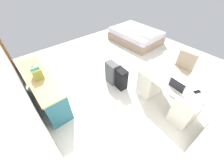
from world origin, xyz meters
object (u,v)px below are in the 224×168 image
at_px(desk, 168,93).
at_px(office_chair, 180,73).
at_px(suitcase_spare_grey, 112,73).
at_px(laptop, 178,86).
at_px(cell_phone_near_laptop, 197,92).
at_px(bed, 136,36).
at_px(desk_lamp, 202,86).
at_px(credenza, 44,89).
at_px(figurine_small, 33,67).
at_px(suitcase_black, 120,78).
at_px(computer_mouse, 167,80).

relative_size(desk, office_chair, 1.58).
height_order(suitcase_spare_grey, laptop, laptop).
bearing_deg(cell_phone_near_laptop, laptop, 55.70).
height_order(bed, cell_phone_near_laptop, cell_phone_near_laptop).
distance_m(cell_phone_near_laptop, desk_lamp, 0.28).
bearing_deg(office_chair, credenza, 59.68).
relative_size(office_chair, figurine_small, 8.55).
bearing_deg(suitcase_spare_grey, suitcase_black, -168.68).
height_order(credenza, suitcase_spare_grey, credenza).
xyz_separation_m(bed, desk_lamp, (-3.24, 1.95, 0.75)).
bearing_deg(bed, computer_mouse, 143.21).
bearing_deg(suitcase_black, computer_mouse, -157.70).
distance_m(suitcase_spare_grey, figurine_small, 1.89).
relative_size(office_chair, desk_lamp, 2.72).
xyz_separation_m(credenza, cell_phone_near_laptop, (-2.37, -2.15, 0.36)).
relative_size(laptop, desk_lamp, 0.95).
distance_m(suitcase_black, computer_mouse, 1.19).
height_order(desk, bed, desk).
height_order(bed, desk_lamp, desk_lamp).
bearing_deg(laptop, bed, -35.11).
distance_m(desk_lamp, figurine_small, 3.40).
xyz_separation_m(bed, laptop, (-2.89, 2.03, 0.54)).
xyz_separation_m(credenza, laptop, (-2.07, -1.95, 0.41)).
distance_m(bed, cell_phone_near_laptop, 3.72).
bearing_deg(desk_lamp, bed, -31.12).
bearing_deg(laptop, suitcase_black, 11.90).
distance_m(bed, figurine_small, 4.06).
relative_size(credenza, suitcase_spare_grey, 2.95).
bearing_deg(bed, desk_lamp, 148.88).
distance_m(bed, suitcase_black, 2.81).
bearing_deg(suitcase_black, office_chair, -122.63).
bearing_deg(laptop, figurine_small, 39.34).
relative_size(suitcase_spare_grey, desk_lamp, 1.77).
bearing_deg(figurine_small, desk, -136.83).
xyz_separation_m(office_chair, cell_phone_near_laptop, (-0.68, 0.75, 0.32)).
relative_size(bed, desk_lamp, 5.61).
bearing_deg(desk_lamp, credenza, 40.13).
bearing_deg(suitcase_black, bed, -50.89).
height_order(suitcase_spare_grey, cell_phone_near_laptop, cell_phone_near_laptop).
relative_size(office_chair, suitcase_spare_grey, 1.54).
xyz_separation_m(desk, credenza, (1.90, 2.08, -0.01)).
bearing_deg(bed, suitcase_black, 124.65).
distance_m(credenza, bed, 4.07).
xyz_separation_m(laptop, desk_lamp, (-0.34, -0.08, 0.21)).
distance_m(desk, computer_mouse, 0.38).
bearing_deg(figurine_small, cell_phone_near_laptop, -141.23).
xyz_separation_m(credenza, bed, (0.82, -3.98, -0.14)).
xyz_separation_m(suitcase_black, figurine_small, (1.08, 1.68, 0.53)).
bearing_deg(bed, desk, 145.01).
relative_size(desk, credenza, 0.83).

